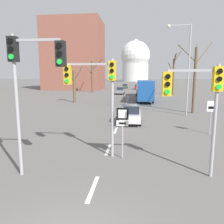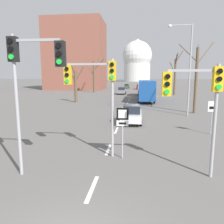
{
  "view_description": "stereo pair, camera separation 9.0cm",
  "coord_description": "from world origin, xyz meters",
  "px_view_note": "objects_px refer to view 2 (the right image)",
  "views": [
    {
      "loc": [
        1.56,
        -4.19,
        4.13
      ],
      "look_at": [
        0.39,
        6.21,
        2.43
      ],
      "focal_mm": 35.0,
      "sensor_mm": 36.0,
      "label": 1
    },
    {
      "loc": [
        1.65,
        -4.18,
        4.13
      ],
      "look_at": [
        0.39,
        6.21,
        2.43
      ],
      "focal_mm": 35.0,
      "sensor_mm": 36.0,
      "label": 2
    }
  ],
  "objects_px": {
    "traffic_signal_near_right": "(198,93)",
    "sedan_near_right": "(139,87)",
    "delivery_truck": "(144,88)",
    "sedan_near_left": "(142,85)",
    "city_bus": "(146,89)",
    "sedan_far_right": "(127,86)",
    "speed_limit_sign": "(212,112)",
    "sedan_mid_centre": "(132,114)",
    "traffic_signal_centre_tall": "(97,83)",
    "route_sign_post": "(122,123)",
    "street_lamp_right": "(186,61)",
    "sedan_far_left": "(122,91)",
    "traffic_signal_near_left": "(30,70)"
  },
  "relations": [
    {
      "from": "traffic_signal_near_right",
      "to": "traffic_signal_near_left",
      "type": "relative_size",
      "value": 0.8
    },
    {
      "from": "traffic_signal_centre_tall",
      "to": "speed_limit_sign",
      "type": "xyz_separation_m",
      "value": [
        7.35,
        5.23,
        -2.14
      ]
    },
    {
      "from": "sedan_near_left",
      "to": "sedan_mid_centre",
      "type": "height_order",
      "value": "sedan_near_left"
    },
    {
      "from": "traffic_signal_near_right",
      "to": "delivery_truck",
      "type": "relative_size",
      "value": 0.64
    },
    {
      "from": "speed_limit_sign",
      "to": "sedan_far_right",
      "type": "relative_size",
      "value": 0.57
    },
    {
      "from": "traffic_signal_near_left",
      "to": "sedan_mid_centre",
      "type": "bearing_deg",
      "value": 71.43
    },
    {
      "from": "traffic_signal_near_left",
      "to": "traffic_signal_near_right",
      "type": "bearing_deg",
      "value": 6.19
    },
    {
      "from": "traffic_signal_centre_tall",
      "to": "route_sign_post",
      "type": "distance_m",
      "value": 2.41
    },
    {
      "from": "route_sign_post",
      "to": "sedan_far_left",
      "type": "distance_m",
      "value": 41.09
    },
    {
      "from": "traffic_signal_centre_tall",
      "to": "sedan_near_left",
      "type": "distance_m",
      "value": 72.31
    },
    {
      "from": "sedan_far_left",
      "to": "sedan_far_right",
      "type": "xyz_separation_m",
      "value": [
        -0.31,
        27.28,
        -0.03
      ]
    },
    {
      "from": "city_bus",
      "to": "delivery_truck",
      "type": "relative_size",
      "value": 1.5
    },
    {
      "from": "sedan_near_left",
      "to": "city_bus",
      "type": "distance_m",
      "value": 45.45
    },
    {
      "from": "traffic_signal_near_right",
      "to": "sedan_near_right",
      "type": "height_order",
      "value": "traffic_signal_near_right"
    },
    {
      "from": "speed_limit_sign",
      "to": "city_bus",
      "type": "distance_m",
      "value": 21.86
    },
    {
      "from": "street_lamp_right",
      "to": "sedan_far_right",
      "type": "distance_m",
      "value": 55.99
    },
    {
      "from": "sedan_near_right",
      "to": "sedan_far_right",
      "type": "height_order",
      "value": "sedan_near_right"
    },
    {
      "from": "speed_limit_sign",
      "to": "sedan_far_right",
      "type": "height_order",
      "value": "speed_limit_sign"
    },
    {
      "from": "traffic_signal_centre_tall",
      "to": "street_lamp_right",
      "type": "height_order",
      "value": "street_lamp_right"
    },
    {
      "from": "traffic_signal_near_right",
      "to": "street_lamp_right",
      "type": "distance_m",
      "value": 15.24
    },
    {
      "from": "traffic_signal_near_left",
      "to": "street_lamp_right",
      "type": "height_order",
      "value": "street_lamp_right"
    },
    {
      "from": "street_lamp_right",
      "to": "city_bus",
      "type": "xyz_separation_m",
      "value": [
        -3.57,
        13.73,
        -3.66
      ]
    },
    {
      "from": "traffic_signal_near_right",
      "to": "sedan_far_left",
      "type": "relative_size",
      "value": 1.13
    },
    {
      "from": "route_sign_post",
      "to": "sedan_near_right",
      "type": "xyz_separation_m",
      "value": [
        0.95,
        62.41,
        -0.97
      ]
    },
    {
      "from": "traffic_signal_near_right",
      "to": "delivery_truck",
      "type": "distance_m",
      "value": 39.21
    },
    {
      "from": "traffic_signal_near_right",
      "to": "speed_limit_sign",
      "type": "distance_m",
      "value": 7.89
    },
    {
      "from": "traffic_signal_centre_tall",
      "to": "route_sign_post",
      "type": "bearing_deg",
      "value": -9.36
    },
    {
      "from": "city_bus",
      "to": "traffic_signal_near_left",
      "type": "bearing_deg",
      "value": -100.73
    },
    {
      "from": "sedan_mid_centre",
      "to": "sedan_far_right",
      "type": "relative_size",
      "value": 0.9
    },
    {
      "from": "traffic_signal_near_left",
      "to": "sedan_far_right",
      "type": "distance_m",
      "value": 70.71
    },
    {
      "from": "sedan_near_right",
      "to": "delivery_truck",
      "type": "xyz_separation_m",
      "value": [
        0.91,
        -24.93,
        0.85
      ]
    },
    {
      "from": "delivery_truck",
      "to": "street_lamp_right",
      "type": "bearing_deg",
      "value": -81.19
    },
    {
      "from": "traffic_signal_near_right",
      "to": "sedan_near_right",
      "type": "xyz_separation_m",
      "value": [
        -2.18,
        64.07,
        -2.65
      ]
    },
    {
      "from": "street_lamp_right",
      "to": "sedan_far_left",
      "type": "height_order",
      "value": "street_lamp_right"
    },
    {
      "from": "traffic_signal_near_left",
      "to": "city_bus",
      "type": "bearing_deg",
      "value": 79.27
    },
    {
      "from": "traffic_signal_centre_tall",
      "to": "route_sign_post",
      "type": "height_order",
      "value": "traffic_signal_centre_tall"
    },
    {
      "from": "traffic_signal_near_right",
      "to": "route_sign_post",
      "type": "xyz_separation_m",
      "value": [
        -3.13,
        1.66,
        -1.69
      ]
    },
    {
      "from": "sedan_far_left",
      "to": "sedan_far_right",
      "type": "bearing_deg",
      "value": 90.66
    },
    {
      "from": "speed_limit_sign",
      "to": "delivery_truck",
      "type": "height_order",
      "value": "delivery_truck"
    },
    {
      "from": "street_lamp_right",
      "to": "city_bus",
      "type": "relative_size",
      "value": 0.87
    },
    {
      "from": "traffic_signal_near_right",
      "to": "sedan_near_left",
      "type": "distance_m",
      "value": 74.1
    },
    {
      "from": "sedan_near_right",
      "to": "sedan_far_right",
      "type": "distance_m",
      "value": 7.32
    },
    {
      "from": "sedan_near_left",
      "to": "delivery_truck",
      "type": "height_order",
      "value": "delivery_truck"
    },
    {
      "from": "delivery_truck",
      "to": "traffic_signal_near_left",
      "type": "bearing_deg",
      "value": -97.66
    },
    {
      "from": "city_bus",
      "to": "sedan_near_left",
      "type": "bearing_deg",
      "value": 89.89
    },
    {
      "from": "sedan_far_left",
      "to": "delivery_truck",
      "type": "relative_size",
      "value": 0.57
    },
    {
      "from": "traffic_signal_centre_tall",
      "to": "sedan_mid_centre",
      "type": "relative_size",
      "value": 1.28
    },
    {
      "from": "speed_limit_sign",
      "to": "sedan_near_right",
      "type": "relative_size",
      "value": 0.62
    },
    {
      "from": "speed_limit_sign",
      "to": "traffic_signal_near_right",
      "type": "bearing_deg",
      "value": -112.04
    },
    {
      "from": "traffic_signal_centre_tall",
      "to": "street_lamp_right",
      "type": "bearing_deg",
      "value": 61.83
    }
  ]
}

